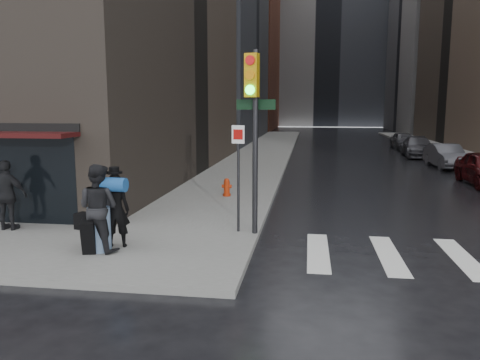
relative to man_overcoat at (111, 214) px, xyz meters
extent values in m
plane|color=black|center=(1.22, -0.14, -0.95)|extent=(140.00, 140.00, 0.00)
cube|color=slate|center=(1.22, 26.86, -0.87)|extent=(4.00, 50.00, 0.15)
cube|color=slate|center=(14.72, 26.86, -0.87)|extent=(3.00, 50.00, 0.15)
cube|color=silver|center=(4.72, 0.86, -0.94)|extent=(0.50, 3.00, 0.01)
cube|color=silver|center=(6.32, 0.86, -0.94)|extent=(0.50, 3.00, 0.01)
cube|color=silver|center=(7.92, 0.86, -0.94)|extent=(0.50, 3.00, 0.01)
cube|color=#562B1D|center=(-11.78, 61.86, 12.05)|extent=(22.00, 20.00, 26.00)
cube|color=gray|center=(7.22, 77.86, 15.05)|extent=(40.00, 12.00, 32.00)
imported|color=black|center=(0.09, 0.10, 0.06)|extent=(0.71, 0.55, 1.72)
cylinder|color=black|center=(0.09, 0.10, 0.94)|extent=(0.37, 0.37, 0.05)
cylinder|color=black|center=(0.09, 0.10, 1.00)|extent=(0.23, 0.23, 0.14)
cube|color=black|center=(-0.18, -0.02, 0.29)|extent=(0.38, 0.20, 0.30)
cube|color=black|center=(-0.32, -0.41, -0.39)|extent=(0.44, 0.72, 0.87)
cylinder|color=black|center=(-0.32, -0.41, 0.06)|extent=(0.03, 0.03, 0.40)
imported|color=black|center=(-0.17, -0.25, 0.19)|extent=(1.10, 0.94, 1.97)
cube|color=black|center=(-0.57, 0.05, -0.20)|extent=(0.65, 0.44, 0.37)
cylinder|color=#1A4C93|center=(0.18, -0.19, 0.72)|extent=(0.61, 0.35, 0.32)
imported|color=black|center=(-3.35, 1.14, 0.13)|extent=(1.10, 0.48, 1.85)
cylinder|color=black|center=(3.12, 1.75, 1.50)|extent=(0.14, 0.14, 4.59)
cube|color=#C9960D|center=(3.06, 1.50, 3.17)|extent=(0.36, 0.28, 1.03)
cylinder|color=red|center=(3.03, 1.39, 3.51)|extent=(0.24, 0.11, 0.23)
cylinder|color=orange|center=(3.03, 1.39, 3.17)|extent=(0.24, 0.11, 0.23)
cylinder|color=#19E533|center=(3.03, 1.39, 2.82)|extent=(0.24, 0.11, 0.23)
cylinder|color=black|center=(2.67, 1.86, 0.58)|extent=(0.07, 0.07, 2.76)
cube|color=white|center=(2.67, 1.83, 1.73)|extent=(0.34, 0.10, 0.46)
cube|color=black|center=(3.12, 1.83, 2.48)|extent=(1.01, 0.28, 0.25)
cylinder|color=#9E2709|center=(1.53, 6.64, -0.75)|extent=(0.29, 0.29, 0.09)
cylinder|color=#9E2709|center=(1.53, 6.64, -0.53)|extent=(0.21, 0.21, 0.54)
sphere|color=#9E2709|center=(1.53, 6.64, -0.24)|extent=(0.20, 0.20, 0.20)
cylinder|color=#9E2709|center=(1.53, 6.64, -0.44)|extent=(0.36, 0.13, 0.13)
imported|color=#535358|center=(12.03, 17.41, -0.28)|extent=(1.64, 4.11, 1.33)
imported|color=#45454A|center=(11.79, 23.28, -0.27)|extent=(2.14, 4.74, 1.35)
imported|color=#4B4B50|center=(11.97, 29.15, -0.25)|extent=(1.76, 4.12, 1.39)
camera|label=1|loc=(4.45, -9.88, 2.42)|focal=35.00mm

